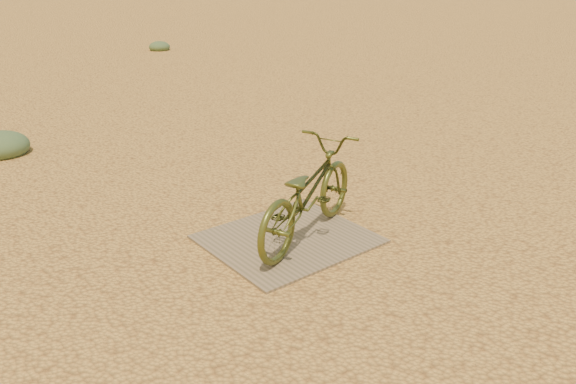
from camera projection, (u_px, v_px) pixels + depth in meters
ground at (342, 261)px, 4.59m from camera, size 120.00×120.00×0.00m
plywood_board at (288, 239)px, 4.93m from camera, size 1.35×1.18×0.02m
bicycle at (307, 193)px, 4.79m from camera, size 1.69×1.12×0.84m
kale_a at (3, 154)px, 7.18m from camera, size 0.68×0.68×0.37m
kale_b at (160, 50)px, 15.88m from camera, size 0.59×0.59×0.32m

